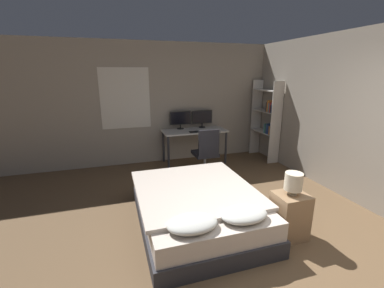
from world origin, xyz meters
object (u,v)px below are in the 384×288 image
desk (194,134)px  monitor_left (180,119)px  bed (197,208)px  nightstand (290,216)px  office_chair (206,157)px  computer_mouse (209,130)px  bookshelf (268,117)px  monitor_right (202,118)px  keyboard (197,132)px  bedside_lamp (294,182)px

desk → monitor_left: 0.48m
bed → nightstand: nightstand is taller
nightstand → office_chair: bearing=97.5°
monitor_left → computer_mouse: bearing=-39.7°
office_chair → bookshelf: bookshelf is taller
monitor_right → keyboard: (-0.27, -0.44, -0.23)m
desk → monitor_right: monitor_right is taller
computer_mouse → office_chair: (-0.29, -0.60, -0.40)m
bed → office_chair: 1.78m
monitor_left → keyboard: (0.27, -0.44, -0.23)m
monitor_right → bookshelf: 1.55m
bed → computer_mouse: 2.50m
keyboard → office_chair: office_chair is taller
bedside_lamp → monitor_left: 3.33m
bed → nightstand: 1.20m
bookshelf → monitor_left: bearing=166.3°
bed → computer_mouse: size_ratio=28.52×
desk → keyboard: bearing=-90.0°
monitor_left → office_chair: monitor_left is taller
monitor_right → office_chair: 1.25m
bedside_lamp → computer_mouse: size_ratio=4.01×
monitor_right → computer_mouse: bearing=-89.9°
bed → bookshelf: size_ratio=1.07×
bed → keyboard: size_ratio=5.64×
bed → desk: (0.75, 2.44, 0.43)m
nightstand → monitor_left: monitor_left is taller
bookshelf → office_chair: bearing=-162.4°
computer_mouse → bookshelf: 1.49m
bed → office_chair: (0.73, 1.62, 0.15)m
bedside_lamp → keyboard: 2.85m
bedside_lamp → bookshelf: bearing=62.4°
monitor_left → nightstand: bearing=-80.6°
bedside_lamp → bookshelf: bookshelf is taller
keyboard → desk: bearing=90.0°
nightstand → monitor_left: (-0.54, 3.28, 0.72)m
bed → office_chair: size_ratio=2.02×
monitor_left → office_chair: bearing=-76.7°
nightstand → bedside_lamp: bearing=90.0°
monitor_right → nightstand: bearing=-89.9°
nightstand → keyboard: keyboard is taller
bed → nightstand: (1.02, -0.61, 0.04)m
computer_mouse → monitor_right: bearing=90.1°
monitor_right → keyboard: monitor_right is taller
monitor_left → computer_mouse: 0.73m
nightstand → bedside_lamp: (0.00, 0.00, 0.47)m
computer_mouse → monitor_left: bearing=140.3°
bed → keyboard: keyboard is taller
monitor_right → bookshelf: bookshelf is taller
monitor_right → bedside_lamp: bearing=-89.9°
bedside_lamp → monitor_left: (-0.54, 3.28, 0.25)m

